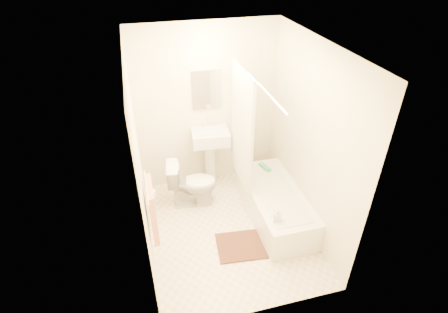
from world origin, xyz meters
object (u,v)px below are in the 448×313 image
object	(u,v)px
bathtub	(275,204)
bath_mat	(243,245)
soap_bottle	(277,215)
sink	(210,155)
toilet	(192,184)

from	to	relation	value
bathtub	bath_mat	distance (m)	0.74
bath_mat	soap_bottle	world-z (taller)	soap_bottle
bathtub	soap_bottle	size ratio (longest dim) A/B	8.13
bathtub	soap_bottle	world-z (taller)	soap_bottle
bathtub	bath_mat	world-z (taller)	bathtub
sink	bathtub	size ratio (longest dim) A/B	0.68
toilet	soap_bottle	size ratio (longest dim) A/B	3.71
toilet	bathtub	size ratio (longest dim) A/B	0.46
sink	bath_mat	distance (m)	1.47
toilet	sink	distance (m)	0.56
bathtub	soap_bottle	xyz separation A→B (m)	(-0.19, -0.51, 0.30)
sink	toilet	bearing A→B (deg)	-127.09
toilet	bathtub	world-z (taller)	toilet
sink	bath_mat	size ratio (longest dim) A/B	1.57
toilet	bath_mat	distance (m)	1.13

